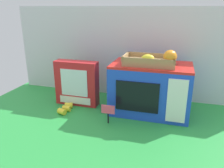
{
  "coord_description": "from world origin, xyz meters",
  "views": [
    {
      "loc": [
        0.26,
        -1.2,
        0.57
      ],
      "look_at": [
        -0.08,
        -0.02,
        0.15
      ],
      "focal_mm": 36.12,
      "sensor_mm": 36.0,
      "label": 1
    }
  ],
  "objects_px": {
    "toy_microwave": "(150,89)",
    "loose_toy_banana": "(66,108)",
    "food_groups_crate": "(153,61)",
    "price_sign": "(108,111)",
    "cookie_set_box": "(77,83)"
  },
  "relations": [
    {
      "from": "cookie_set_box",
      "to": "loose_toy_banana",
      "type": "xyz_separation_m",
      "value": [
        -0.02,
        -0.12,
        -0.12
      ]
    },
    {
      "from": "food_groups_crate",
      "to": "cookie_set_box",
      "type": "height_order",
      "value": "food_groups_crate"
    },
    {
      "from": "toy_microwave",
      "to": "food_groups_crate",
      "type": "relative_size",
      "value": 1.58
    },
    {
      "from": "food_groups_crate",
      "to": "loose_toy_banana",
      "type": "bearing_deg",
      "value": -168.35
    },
    {
      "from": "loose_toy_banana",
      "to": "food_groups_crate",
      "type": "bearing_deg",
      "value": 11.65
    },
    {
      "from": "food_groups_crate",
      "to": "cookie_set_box",
      "type": "relative_size",
      "value": 1.0
    },
    {
      "from": "cookie_set_box",
      "to": "price_sign",
      "type": "height_order",
      "value": "cookie_set_box"
    },
    {
      "from": "cookie_set_box",
      "to": "loose_toy_banana",
      "type": "relative_size",
      "value": 2.01
    },
    {
      "from": "food_groups_crate",
      "to": "price_sign",
      "type": "relative_size",
      "value": 2.68
    },
    {
      "from": "food_groups_crate",
      "to": "toy_microwave",
      "type": "bearing_deg",
      "value": 105.41
    },
    {
      "from": "cookie_set_box",
      "to": "toy_microwave",
      "type": "bearing_deg",
      "value": 1.04
    },
    {
      "from": "price_sign",
      "to": "loose_toy_banana",
      "type": "distance_m",
      "value": 0.29
    },
    {
      "from": "toy_microwave",
      "to": "cookie_set_box",
      "type": "distance_m",
      "value": 0.44
    },
    {
      "from": "toy_microwave",
      "to": "loose_toy_banana",
      "type": "distance_m",
      "value": 0.49
    },
    {
      "from": "toy_microwave",
      "to": "loose_toy_banana",
      "type": "bearing_deg",
      "value": -164.86
    }
  ]
}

